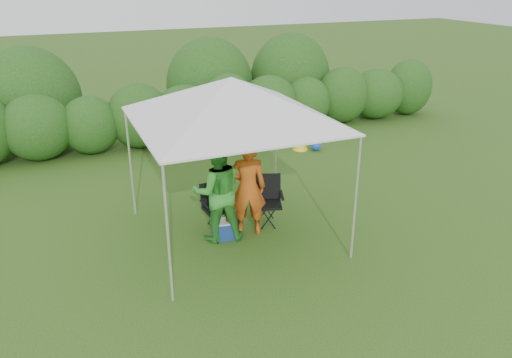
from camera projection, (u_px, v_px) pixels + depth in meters
name	position (u px, v px, depth m)	size (l,w,h in m)	color
ground	(244.00, 247.00, 8.57)	(70.00, 70.00, 0.00)	#395E1D
hedge	(166.00, 114.00, 13.40)	(17.75, 1.53, 1.80)	#29581B
canopy	(232.00, 100.00, 8.05)	(3.10, 3.10, 2.83)	silver
chair_right	(267.00, 197.00, 9.25)	(0.67, 0.65, 0.91)	black
chair_left	(215.00, 203.00, 9.12)	(0.54, 0.50, 0.83)	black
man	(248.00, 188.00, 8.69)	(0.65, 0.43, 1.78)	#D65418
woman	(217.00, 191.00, 8.50)	(0.89, 0.69, 1.83)	green
cooler	(224.00, 229.00, 8.79)	(0.45, 0.36, 0.34)	navy
bottle	(227.00, 215.00, 8.67)	(0.06, 0.06, 0.24)	#592D0C
lawn_toy	(304.00, 144.00, 13.18)	(0.68, 0.57, 0.34)	yellow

